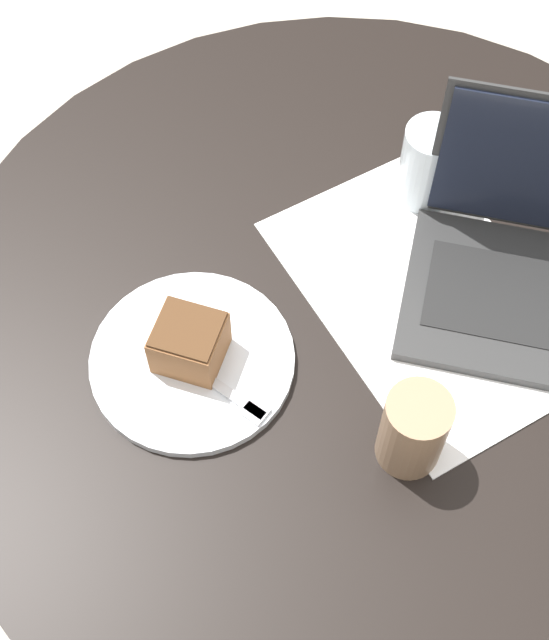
# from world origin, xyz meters

# --- Properties ---
(ground_plane) EXTENTS (12.00, 12.00, 0.00)m
(ground_plane) POSITION_xyz_m (0.00, 0.00, 0.00)
(ground_plane) COLOR #B7AD9E
(dining_table) EXTENTS (1.09, 1.09, 0.75)m
(dining_table) POSITION_xyz_m (0.00, 0.00, 0.60)
(dining_table) COLOR black
(dining_table) RESTS_ON ground_plane
(paper_document) EXTENTS (0.50, 0.44, 0.00)m
(paper_document) POSITION_xyz_m (0.07, 0.07, 0.75)
(paper_document) COLOR white
(paper_document) RESTS_ON dining_table
(plate) EXTENTS (0.25, 0.25, 0.01)m
(plate) POSITION_xyz_m (-0.13, -0.17, 0.75)
(plate) COLOR silver
(plate) RESTS_ON dining_table
(cake_slice) EXTENTS (0.09, 0.09, 0.07)m
(cake_slice) POSITION_xyz_m (-0.13, -0.17, 0.79)
(cake_slice) COLOR brown
(cake_slice) RESTS_ON plate
(fork) EXTENTS (0.17, 0.03, 0.00)m
(fork) POSITION_xyz_m (-0.08, -0.18, 0.76)
(fork) COLOR silver
(fork) RESTS_ON plate
(coffee_glass) EXTENTS (0.07, 0.07, 0.11)m
(coffee_glass) POSITION_xyz_m (0.14, -0.13, 0.81)
(coffee_glass) COLOR #997556
(coffee_glass) RESTS_ON dining_table
(water_glass) EXTENTS (0.08, 0.08, 0.12)m
(water_glass) POSITION_xyz_m (-0.01, 0.21, 0.81)
(water_glass) COLOR silver
(water_glass) RESTS_ON dining_table
(laptop) EXTENTS (0.36, 0.32, 0.25)m
(laptop) POSITION_xyz_m (0.17, 0.15, 0.79)
(laptop) COLOR #2D2D2D
(laptop) RESTS_ON dining_table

